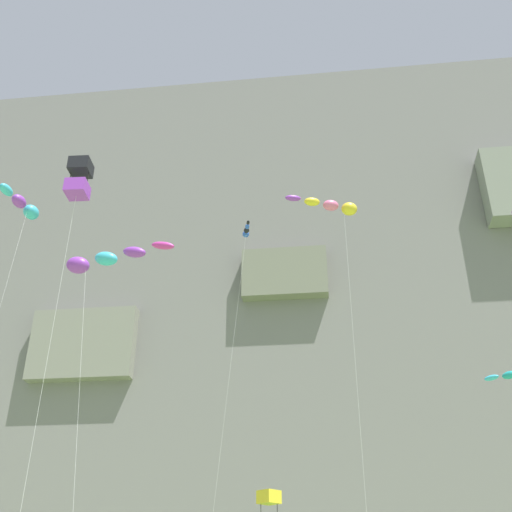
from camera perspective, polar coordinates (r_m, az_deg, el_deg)
name	(u,v)px	position (r m, az deg, el deg)	size (l,w,h in m)	color
cliff_face	(293,332)	(87.00, 3.30, -6.83)	(180.00, 29.23, 68.14)	slate
kite_box_low_left	(269,510)	(37.43, 1.17, -21.78)	(2.51, 6.35, 7.17)	yellow
kite_windsock_near_cliff	(104,259)	(37.42, -13.49, -0.30)	(6.45, 3.73, 19.93)	purple
kite_box_mid_center	(79,179)	(32.86, -15.59, 6.69)	(1.08, 1.71, 21.15)	black
kite_windsock_far_right	(246,233)	(54.15, -0.88, 2.10)	(3.15, 2.65, 29.94)	blue
kite_windsock_upper_mid	(332,206)	(48.00, 6.86, 4.47)	(5.56, 3.33, 28.28)	yellow
kite_windsock_low_center	(20,203)	(46.75, -20.39, 4.51)	(2.69, 6.96, 26.45)	#38B2D1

